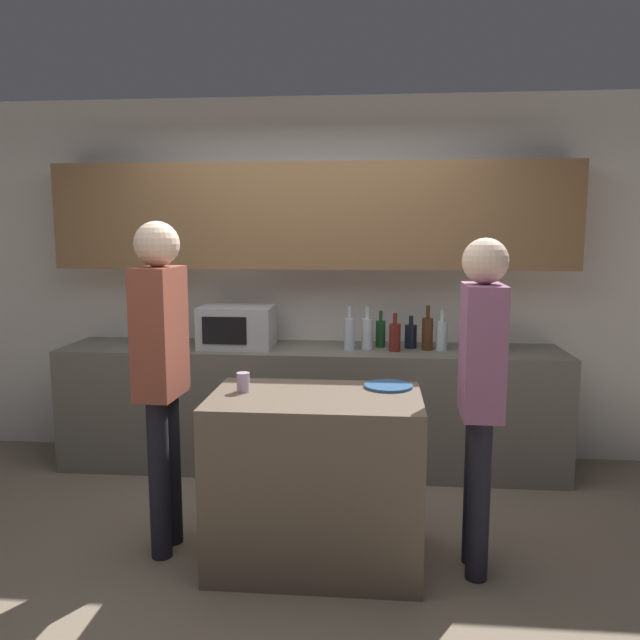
{
  "coord_description": "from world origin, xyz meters",
  "views": [
    {
      "loc": [
        0.47,
        -3.01,
        1.72
      ],
      "look_at": [
        0.17,
        0.31,
        1.24
      ],
      "focal_mm": 35.0,
      "sensor_mm": 36.0,
      "label": 1
    }
  ],
  "objects_px": {
    "microwave": "(237,327)",
    "bottle_4": "(411,336)",
    "potted_plant": "(495,323)",
    "bottle_5": "(427,333)",
    "person_center": "(481,378)",
    "bottle_1": "(367,333)",
    "plate_on_island": "(388,386)",
    "cup_0": "(243,382)",
    "bottle_2": "(381,333)",
    "bottle_3": "(395,337)",
    "toaster": "(164,334)",
    "bottle_6": "(442,335)",
    "person_left": "(161,357)",
    "bottle_0": "(349,333)"
  },
  "relations": [
    {
      "from": "potted_plant",
      "to": "bottle_2",
      "type": "bearing_deg",
      "value": 173.0
    },
    {
      "from": "person_center",
      "to": "cup_0",
      "type": "bearing_deg",
      "value": 88.88
    },
    {
      "from": "bottle_0",
      "to": "cup_0",
      "type": "xyz_separation_m",
      "value": [
        -0.5,
        -1.24,
        -0.06
      ]
    },
    {
      "from": "bottle_5",
      "to": "plate_on_island",
      "type": "distance_m",
      "value": 1.17
    },
    {
      "from": "potted_plant",
      "to": "bottle_4",
      "type": "distance_m",
      "value": 0.59
    },
    {
      "from": "bottle_2",
      "to": "person_center",
      "type": "distance_m",
      "value": 1.51
    },
    {
      "from": "bottle_1",
      "to": "microwave",
      "type": "bearing_deg",
      "value": -179.58
    },
    {
      "from": "bottle_4",
      "to": "plate_on_island",
      "type": "distance_m",
      "value": 1.21
    },
    {
      "from": "bottle_5",
      "to": "bottle_6",
      "type": "distance_m",
      "value": 0.1
    },
    {
      "from": "bottle_2",
      "to": "bottle_3",
      "type": "relative_size",
      "value": 0.98
    },
    {
      "from": "person_center",
      "to": "bottle_1",
      "type": "bearing_deg",
      "value": 24.83
    },
    {
      "from": "potted_plant",
      "to": "person_left",
      "type": "xyz_separation_m",
      "value": [
        -1.94,
        -1.27,
        -0.02
      ]
    },
    {
      "from": "bottle_2",
      "to": "cup_0",
      "type": "relative_size",
      "value": 2.64
    },
    {
      "from": "plate_on_island",
      "to": "bottle_5",
      "type": "bearing_deg",
      "value": 75.46
    },
    {
      "from": "bottle_0",
      "to": "bottle_3",
      "type": "relative_size",
      "value": 1.15
    },
    {
      "from": "plate_on_island",
      "to": "person_center",
      "type": "bearing_deg",
      "value": -25.86
    },
    {
      "from": "bottle_3",
      "to": "bottle_4",
      "type": "relative_size",
      "value": 1.15
    },
    {
      "from": "microwave",
      "to": "bottle_6",
      "type": "distance_m",
      "value": 1.46
    },
    {
      "from": "bottle_0",
      "to": "cup_0",
      "type": "relative_size",
      "value": 3.09
    },
    {
      "from": "bottle_2",
      "to": "bottle_4",
      "type": "distance_m",
      "value": 0.22
    },
    {
      "from": "bottle_4",
      "to": "bottle_2",
      "type": "bearing_deg",
      "value": 173.51
    },
    {
      "from": "cup_0",
      "to": "bottle_3",
      "type": "bearing_deg",
      "value": 56.19
    },
    {
      "from": "bottle_4",
      "to": "person_left",
      "type": "bearing_deg",
      "value": -135.55
    },
    {
      "from": "toaster",
      "to": "bottle_6",
      "type": "xyz_separation_m",
      "value": [
        2.01,
        0.01,
        0.02
      ]
    },
    {
      "from": "bottle_6",
      "to": "bottle_5",
      "type": "bearing_deg",
      "value": 178.38
    },
    {
      "from": "bottle_0",
      "to": "bottle_1",
      "type": "relative_size",
      "value": 1.02
    },
    {
      "from": "toaster",
      "to": "plate_on_island",
      "type": "height_order",
      "value": "toaster"
    },
    {
      "from": "plate_on_island",
      "to": "person_center",
      "type": "xyz_separation_m",
      "value": [
        0.45,
        -0.22,
        0.11
      ]
    },
    {
      "from": "toaster",
      "to": "potted_plant",
      "type": "bearing_deg",
      "value": -0.0
    },
    {
      "from": "microwave",
      "to": "person_center",
      "type": "height_order",
      "value": "person_center"
    },
    {
      "from": "person_left",
      "to": "person_center",
      "type": "xyz_separation_m",
      "value": [
        1.63,
        -0.07,
        -0.06
      ]
    },
    {
      "from": "person_left",
      "to": "bottle_5",
      "type": "bearing_deg",
      "value": 133.84
    },
    {
      "from": "potted_plant",
      "to": "bottle_5",
      "type": "relative_size",
      "value": 1.25
    },
    {
      "from": "bottle_1",
      "to": "person_left",
      "type": "bearing_deg",
      "value": -129.69
    },
    {
      "from": "bottle_1",
      "to": "plate_on_island",
      "type": "relative_size",
      "value": 1.16
    },
    {
      "from": "microwave",
      "to": "bottle_5",
      "type": "relative_size",
      "value": 1.64
    },
    {
      "from": "potted_plant",
      "to": "person_left",
      "type": "bearing_deg",
      "value": -146.81
    },
    {
      "from": "potted_plant",
      "to": "bottle_6",
      "type": "bearing_deg",
      "value": 178.7
    },
    {
      "from": "bottle_2",
      "to": "plate_on_island",
      "type": "relative_size",
      "value": 1.02
    },
    {
      "from": "bottle_1",
      "to": "person_center",
      "type": "bearing_deg",
      "value": -66.81
    },
    {
      "from": "bottle_2",
      "to": "bottle_5",
      "type": "bearing_deg",
      "value": -14.65
    },
    {
      "from": "potted_plant",
      "to": "bottle_3",
      "type": "distance_m",
      "value": 0.7
    },
    {
      "from": "potted_plant",
      "to": "bottle_5",
      "type": "height_order",
      "value": "potted_plant"
    },
    {
      "from": "bottle_1",
      "to": "bottle_4",
      "type": "relative_size",
      "value": 1.29
    },
    {
      "from": "plate_on_island",
      "to": "cup_0",
      "type": "height_order",
      "value": "cup_0"
    },
    {
      "from": "microwave",
      "to": "toaster",
      "type": "distance_m",
      "value": 0.55
    },
    {
      "from": "microwave",
      "to": "bottle_4",
      "type": "relative_size",
      "value": 2.22
    },
    {
      "from": "bottle_6",
      "to": "plate_on_island",
      "type": "distance_m",
      "value": 1.2
    },
    {
      "from": "toaster",
      "to": "cup_0",
      "type": "relative_size",
      "value": 2.59
    },
    {
      "from": "bottle_3",
      "to": "person_center",
      "type": "relative_size",
      "value": 0.16
    }
  ]
}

